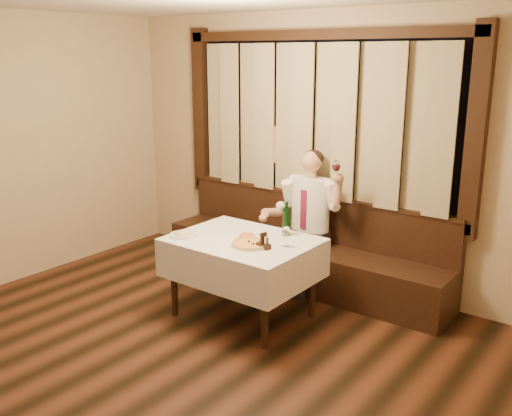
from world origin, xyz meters
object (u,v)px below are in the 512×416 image
Objects in this scene: banquette at (303,254)px; dining_table at (243,250)px; seated_man at (307,210)px; cruet_caddy at (264,243)px; pasta_red at (247,234)px; pasta_cream at (184,232)px; green_bottle at (286,221)px; pizza at (250,244)px.

dining_table is (0.00, -1.02, 0.34)m from banquette.
dining_table is 0.96m from seated_man.
cruet_caddy is at bearing -78.63° from seated_man.
cruet_caddy is (0.29, -0.14, 0.02)m from pasta_red.
banquette is 1.45m from pasta_cream.
green_bottle reaches higher than pasta_red.
seated_man is (-0.16, 0.61, -0.06)m from green_bottle.
cruet_caddy reaches higher than pasta_red.
seated_man reaches higher than banquette.
banquette is 1.23m from pizza.
seated_man reaches higher than cruet_caddy.
banquette reaches higher than pasta_cream.
banquette is at bearing 98.64° from pizza.
dining_table is 9.06× the size of cruet_caddy.
pasta_red is (0.01, -0.98, 0.48)m from banquette.
dining_table is at bearing -107.18° from pasta_red.
seated_man reaches higher than green_bottle.
seated_man reaches higher than pasta_red.
banquette is at bearing 109.88° from green_bottle.
pasta_cream is 1.84× the size of cruet_caddy.
pasta_cream is at bearing -142.16° from green_bottle.
green_bottle is (0.74, 0.58, 0.10)m from pasta_cream.
pasta_red is at bearing 30.45° from pasta_cream.
dining_table is 0.88× the size of seated_man.
cruet_caddy is at bearing -17.16° from dining_table.
pasta_cream is at bearing -149.55° from pasta_red.
seated_man is at bearing 84.72° from pasta_red.
green_bottle is 2.31× the size of cruet_caddy.
seated_man is (0.59, 1.18, 0.04)m from pasta_cream.
seated_man is at bearing -43.05° from banquette.
seated_man is (0.08, 0.89, 0.04)m from pasta_red.
pasta_red is 0.16× the size of seated_man.
pasta_red is 1.68× the size of cruet_caddy.
green_bottle reaches higher than pizza.
pasta_red is 0.59m from pasta_cream.
pasta_red is at bearing 166.32° from cruet_caddy.
seated_man is (-0.21, 1.03, 0.03)m from cruet_caddy.
cruet_caddy is at bearing 6.63° from pizza.
pasta_cream is (-0.49, -0.25, 0.14)m from dining_table.
seated_man is at bearing 94.16° from pizza.
pasta_cream is at bearing -111.11° from banquette.
banquette is 2.23× the size of seated_man.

